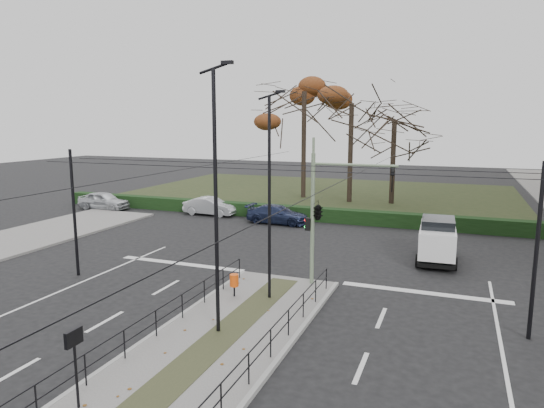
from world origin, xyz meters
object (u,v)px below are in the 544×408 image
Objects in this scene: info_panel at (74,347)px; parked_car_second at (210,206)px; streetlamp_median_far at (270,196)px; white_van at (437,239)px; rust_tree at (304,91)px; parked_car_third at (278,214)px; bare_tree_center at (394,128)px; streetlamp_median_near at (216,200)px; litter_bin at (234,281)px; bare_tree_near at (352,111)px; parked_car_first at (104,201)px; traffic_light at (320,209)px.

info_panel reaches higher than parked_car_second.
streetlamp_median_far is at bearing 79.24° from info_panel.
info_panel is 26.36m from parked_car_second.
parked_car_second is at bearing 157.34° from white_van.
rust_tree reaches higher than parked_car_second.
white_van reaches higher than parked_car_third.
white_van is 18.92m from bare_tree_center.
streetlamp_median_near is 2.08× the size of white_van.
litter_bin is 27.17m from bare_tree_center.
bare_tree_center is (8.39, -0.57, -3.29)m from rust_tree.
bare_tree_near is (8.94, 9.84, 7.53)m from parked_car_second.
streetlamp_median_near is 3.67m from streetlamp_median_far.
parked_car_third is 0.39× the size of bare_tree_near.
white_van is at bearing -111.92° from parked_car_second.
bare_tree_center is at bearing 84.80° from info_panel.
bare_tree_near is (-8.27, 17.02, 7.03)m from white_van.
info_panel is at bearing -95.20° from bare_tree_center.
white_van is (26.70, -6.16, 0.45)m from parked_car_first.
streetlamp_median_far is 0.87× the size of bare_tree_center.
bare_tree_near reaches higher than bare_tree_center.
streetlamp_median_near reaches higher than traffic_light.
traffic_light reaches higher than litter_bin.
traffic_light is 1.34× the size of white_van.
rust_tree is at bearing 98.37° from info_panel.
rust_tree is 1.37× the size of bare_tree_center.
rust_tree is 1.12× the size of bare_tree_near.
traffic_light is 26.39m from rust_tree.
white_van is (4.67, 6.11, -2.29)m from traffic_light.
parked_car_first is 1.04× the size of parked_car_second.
parked_car_third is at bearing 103.69° from litter_bin.
litter_bin is at bearing -166.05° from streetlamp_median_far.
parked_car_first is 22.66m from bare_tree_near.
bare_tree_center reaches higher than parked_car_second.
rust_tree reaches higher than streetlamp_median_near.
streetlamp_median_far is at bearing 13.95° from litter_bin.
traffic_light is at bearing -150.35° from parked_car_third.
bare_tree_near reaches higher than litter_bin.
traffic_light is 0.49× the size of bare_tree_near.
parked_car_first is (-20.17, 18.28, -3.93)m from streetlamp_median_near.
info_panel is 35.03m from bare_tree_near.
litter_bin is at bearing -96.31° from bare_tree_center.
streetlamp_median_far is 19.58m from parked_car_second.
traffic_light is at bearing 72.74° from streetlamp_median_near.
traffic_light is at bearing 59.56° from streetlamp_median_far.
rust_tree reaches higher than bare_tree_center.
litter_bin is at bearing -88.29° from bare_tree_near.
white_van is (11.14, -6.07, 0.54)m from parked_car_third.
info_panel is at bearing -100.76° from streetlamp_median_far.
info_panel is at bearing -158.23° from parked_car_second.
rust_tree reaches higher than parked_car_third.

